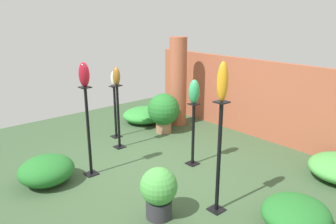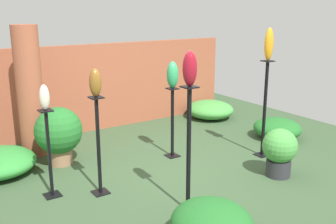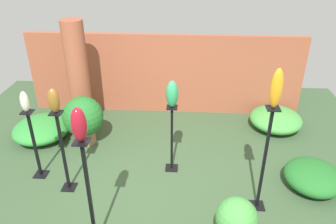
% 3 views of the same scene
% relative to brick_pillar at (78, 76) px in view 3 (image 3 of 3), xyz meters
% --- Properties ---
extents(ground_plane, '(8.00, 8.00, 0.00)m').
position_rel_brick_pillar_xyz_m(ground_plane, '(1.55, -1.85, -1.04)').
color(ground_plane, '#385133').
extents(brick_wall_back, '(5.60, 0.12, 1.66)m').
position_rel_brick_pillar_xyz_m(brick_wall_back, '(1.55, 0.73, -0.21)').
color(brick_wall_back, '#9E5138').
rests_on(brick_wall_back, ground).
extents(brick_pillar, '(0.40, 0.40, 2.08)m').
position_rel_brick_pillar_xyz_m(brick_pillar, '(0.00, 0.00, 0.00)').
color(brick_pillar, '#9E5138').
rests_on(brick_pillar, ground).
extents(pedestal_ivory, '(0.20, 0.20, 1.13)m').
position_rel_brick_pillar_xyz_m(pedestal_ivory, '(-0.23, -1.61, -0.52)').
color(pedestal_ivory, black).
rests_on(pedestal_ivory, ground).
extents(pedestal_jade, '(0.20, 0.20, 1.12)m').
position_rel_brick_pillar_xyz_m(pedestal_jade, '(1.82, -1.32, -0.53)').
color(pedestal_jade, black).
rests_on(pedestal_jade, ground).
extents(pedestal_ruby, '(0.20, 0.20, 1.50)m').
position_rel_brick_pillar_xyz_m(pedestal_ruby, '(0.99, -2.88, -0.35)').
color(pedestal_ruby, black).
rests_on(pedestal_ruby, ground).
extents(pedestal_bronze, '(0.20, 0.20, 1.28)m').
position_rel_brick_pillar_xyz_m(pedestal_bronze, '(0.31, -1.88, -0.45)').
color(pedestal_bronze, black).
rests_on(pedestal_bronze, ground).
extents(pedestal_amber, '(0.20, 0.20, 1.54)m').
position_rel_brick_pillar_xyz_m(pedestal_amber, '(3.05, -2.09, -0.32)').
color(pedestal_amber, black).
rests_on(pedestal_amber, ground).
extents(art_vase_ivory, '(0.12, 0.12, 0.31)m').
position_rel_brick_pillar_xyz_m(art_vase_ivory, '(-0.23, -1.61, 0.25)').
color(art_vase_ivory, beige).
rests_on(art_vase_ivory, pedestal_ivory).
extents(art_vase_jade, '(0.18, 0.19, 0.41)m').
position_rel_brick_pillar_xyz_m(art_vase_jade, '(1.82, -1.32, 0.29)').
color(art_vase_jade, '#2D9356').
rests_on(art_vase_jade, pedestal_jade).
extents(art_vase_ruby, '(0.16, 0.17, 0.38)m').
position_rel_brick_pillar_xyz_m(art_vase_ruby, '(0.99, -2.88, 0.65)').
color(art_vase_ruby, maroon).
rests_on(art_vase_ruby, pedestal_ruby).
extents(art_vase_bronze, '(0.15, 0.14, 0.35)m').
position_rel_brick_pillar_xyz_m(art_vase_bronze, '(0.31, -1.88, 0.41)').
color(art_vase_bronze, brown).
rests_on(art_vase_bronze, pedestal_bronze).
extents(art_vase_amber, '(0.14, 0.13, 0.50)m').
position_rel_brick_pillar_xyz_m(art_vase_amber, '(3.05, -2.09, 0.75)').
color(art_vase_amber, orange).
rests_on(art_vase_amber, pedestal_amber).
extents(potted_plant_front_left, '(0.71, 0.71, 0.89)m').
position_rel_brick_pillar_xyz_m(potted_plant_front_left, '(0.21, -0.63, -0.54)').
color(potted_plant_front_left, '#936B4C').
rests_on(potted_plant_front_left, ground).
extents(potted_plant_walkway_edge, '(0.49, 0.49, 0.70)m').
position_rel_brick_pillar_xyz_m(potted_plant_walkway_edge, '(2.65, -2.78, -0.65)').
color(potted_plant_walkway_edge, '#2D2D33').
rests_on(potted_plant_walkway_edge, ground).
extents(foliage_bed_west, '(0.84, 0.88, 0.37)m').
position_rel_brick_pillar_xyz_m(foliage_bed_west, '(3.94, -1.62, -0.86)').
color(foliage_bed_west, '#236B28').
rests_on(foliage_bed_west, ground).
extents(foliage_bed_center, '(1.00, 1.04, 0.38)m').
position_rel_brick_pillar_xyz_m(foliage_bed_center, '(3.78, 0.12, -0.85)').
color(foliage_bed_center, '#479942').
rests_on(foliage_bed_center, ground).
extents(foliage_bed_rear, '(1.03, 1.09, 0.35)m').
position_rel_brick_pillar_xyz_m(foliage_bed_rear, '(-0.65, -0.51, -0.86)').
color(foliage_bed_rear, '#338C38').
rests_on(foliage_bed_rear, ground).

